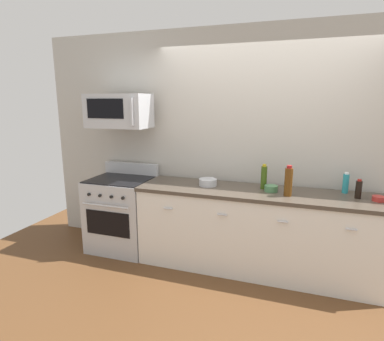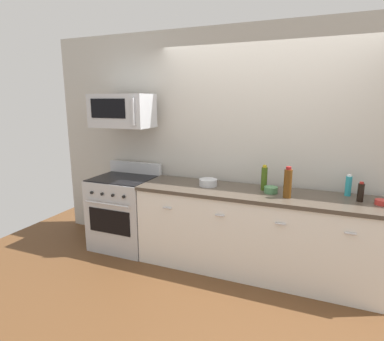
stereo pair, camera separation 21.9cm
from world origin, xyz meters
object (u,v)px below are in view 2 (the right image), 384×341
object	(u,v)px
bottle_wine_amber	(288,183)
bottle_olive_oil	(264,178)
bowl_red_small	(381,202)
bowl_steel_prep	(208,182)
microwave	(122,111)
bottle_dish_soap	(348,186)
range_oven	(125,212)
bowl_green_glaze	(271,190)
bottle_soy_sauce_dark	(361,192)

from	to	relation	value
bottle_wine_amber	bottle_olive_oil	bearing A→B (deg)	143.69
bowl_red_small	bowl_steel_prep	bearing A→B (deg)	179.01
microwave	bottle_olive_oil	world-z (taller)	microwave
bottle_wine_amber	bowl_steel_prep	size ratio (longest dim) A/B	1.55
bottle_dish_soap	bottle_olive_oil	size ratio (longest dim) A/B	0.81
bottle_olive_oil	bottle_wine_amber	world-z (taller)	bottle_wine_amber
range_oven	bowl_red_small	world-z (taller)	range_oven
bowl_steel_prep	bottle_dish_soap	bearing A→B (deg)	6.78
range_oven	bottle_wine_amber	bearing A→B (deg)	-2.63
range_oven	bowl_steel_prep	bearing A→B (deg)	1.98
bowl_red_small	bottle_wine_amber	bearing A→B (deg)	-173.15
bottle_dish_soap	bowl_steel_prep	bearing A→B (deg)	-173.22
bowl_steel_prep	range_oven	bearing A→B (deg)	-178.02
bottle_dish_soap	bowl_green_glaze	distance (m)	0.77
microwave	bottle_soy_sauce_dark	world-z (taller)	microwave
bowl_green_glaze	bowl_steel_prep	bearing A→B (deg)	178.39
microwave	bottle_dish_soap	bearing A→B (deg)	3.70
bottle_soy_sauce_dark	bowl_red_small	size ratio (longest dim) A/B	1.67
bowl_steel_prep	bottle_olive_oil	bearing A→B (deg)	5.85
bowl_steel_prep	bowl_green_glaze	distance (m)	0.71
range_oven	bottle_dish_soap	distance (m)	2.64
microwave	bowl_green_glaze	world-z (taller)	microwave
bowl_steel_prep	bowl_green_glaze	bearing A→B (deg)	-1.61
bottle_soy_sauce_dark	bowl_steel_prep	distance (m)	1.55
bottle_dish_soap	bottle_wine_amber	xyz separation A→B (m)	(-0.57, -0.30, 0.04)
microwave	bowl_green_glaze	size ratio (longest dim) A/B	5.27
range_oven	microwave	world-z (taller)	microwave
bottle_wine_amber	microwave	bearing A→B (deg)	176.09
range_oven	bowl_green_glaze	world-z (taller)	range_oven
bottle_wine_amber	bowl_green_glaze	distance (m)	0.24
bottle_wine_amber	bowl_steel_prep	world-z (taller)	bottle_wine_amber
bottle_olive_oil	range_oven	bearing A→B (deg)	-176.65
range_oven	bottle_wine_amber	xyz separation A→B (m)	(2.01, -0.09, 0.60)
bottle_olive_oil	bowl_steel_prep	bearing A→B (deg)	-174.15
microwave	bowl_steel_prep	distance (m)	1.37
bottle_soy_sauce_dark	bottle_olive_oil	bearing A→B (deg)	176.59
bottle_olive_oil	bottle_soy_sauce_dark	xyz separation A→B (m)	(0.93, -0.06, -0.04)
bowl_red_small	bowl_green_glaze	bearing A→B (deg)	179.44
bottle_wine_amber	bowl_red_small	bearing A→B (deg)	6.85
bottle_dish_soap	bottle_wine_amber	size ratio (longest dim) A/B	0.70
bottle_olive_oil	bowl_steel_prep	size ratio (longest dim) A/B	1.35
bottle_dish_soap	bowl_red_small	xyz separation A→B (m)	(0.27, -0.20, -0.08)
bottle_olive_oil	bottle_wine_amber	size ratio (longest dim) A/B	0.87
bottle_olive_oil	bottle_wine_amber	xyz separation A→B (m)	(0.26, -0.19, 0.02)
bottle_wine_amber	bottle_soy_sauce_dark	distance (m)	0.68
bottle_dish_soap	bottle_olive_oil	world-z (taller)	bottle_olive_oil
bowl_red_small	bottle_dish_soap	bearing A→B (deg)	143.61
bottle_dish_soap	bottle_soy_sauce_dark	distance (m)	0.19
microwave	bowl_red_small	bearing A→B (deg)	-0.72
bottle_wine_amber	bottle_soy_sauce_dark	size ratio (longest dim) A/B	1.63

